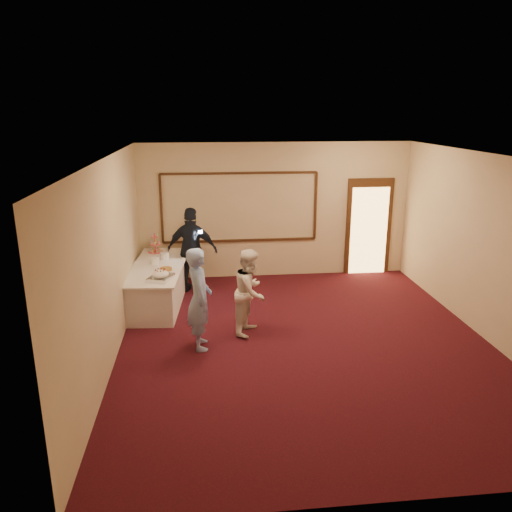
{
  "coord_description": "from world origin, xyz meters",
  "views": [
    {
      "loc": [
        -1.6,
        -7.31,
        3.67
      ],
      "look_at": [
        -0.68,
        1.19,
        1.15
      ],
      "focal_mm": 35.0,
      "sensor_mm": 36.0,
      "label": 1
    }
  ],
  "objects_px": {
    "plate_stack_a": "(155,261)",
    "plate_stack_b": "(165,256)",
    "pavlova_tray": "(160,275)",
    "guest": "(192,250)",
    "buffet_table": "(159,284)",
    "man": "(199,299)",
    "tart": "(166,270)",
    "cupcake_stand": "(155,245)",
    "woman": "(251,292)"
  },
  "relations": [
    {
      "from": "buffet_table",
      "to": "guest",
      "type": "height_order",
      "value": "guest"
    },
    {
      "from": "buffet_table",
      "to": "plate_stack_a",
      "type": "distance_m",
      "value": 0.47
    },
    {
      "from": "buffet_table",
      "to": "plate_stack_b",
      "type": "height_order",
      "value": "plate_stack_b"
    },
    {
      "from": "tart",
      "to": "woman",
      "type": "distance_m",
      "value": 1.89
    },
    {
      "from": "tart",
      "to": "plate_stack_a",
      "type": "bearing_deg",
      "value": 117.21
    },
    {
      "from": "cupcake_stand",
      "to": "guest",
      "type": "xyz_separation_m",
      "value": [
        0.78,
        -0.35,
        -0.04
      ]
    },
    {
      "from": "woman",
      "to": "plate_stack_b",
      "type": "bearing_deg",
      "value": 63.07
    },
    {
      "from": "plate_stack_a",
      "to": "tart",
      "type": "bearing_deg",
      "value": -62.79
    },
    {
      "from": "pavlova_tray",
      "to": "guest",
      "type": "relative_size",
      "value": 0.32
    },
    {
      "from": "tart",
      "to": "man",
      "type": "distance_m",
      "value": 1.76
    },
    {
      "from": "plate_stack_a",
      "to": "cupcake_stand",
      "type": "bearing_deg",
      "value": 94.61
    },
    {
      "from": "cupcake_stand",
      "to": "plate_stack_a",
      "type": "relative_size",
      "value": 2.7
    },
    {
      "from": "tart",
      "to": "woman",
      "type": "relative_size",
      "value": 0.18
    },
    {
      "from": "plate_stack_a",
      "to": "plate_stack_b",
      "type": "distance_m",
      "value": 0.34
    },
    {
      "from": "buffet_table",
      "to": "man",
      "type": "relative_size",
      "value": 1.58
    },
    {
      "from": "guest",
      "to": "plate_stack_a",
      "type": "bearing_deg",
      "value": 47.66
    },
    {
      "from": "pavlova_tray",
      "to": "tart",
      "type": "distance_m",
      "value": 0.51
    },
    {
      "from": "cupcake_stand",
      "to": "plate_stack_a",
      "type": "bearing_deg",
      "value": -85.39
    },
    {
      "from": "buffet_table",
      "to": "guest",
      "type": "bearing_deg",
      "value": 42.48
    },
    {
      "from": "pavlova_tray",
      "to": "guest",
      "type": "height_order",
      "value": "guest"
    },
    {
      "from": "pavlova_tray",
      "to": "plate_stack_a",
      "type": "height_order",
      "value": "pavlova_tray"
    },
    {
      "from": "woman",
      "to": "tart",
      "type": "bearing_deg",
      "value": 75.84
    },
    {
      "from": "cupcake_stand",
      "to": "buffet_table",
      "type": "bearing_deg",
      "value": -82.87
    },
    {
      "from": "buffet_table",
      "to": "woman",
      "type": "bearing_deg",
      "value": -42.45
    },
    {
      "from": "woman",
      "to": "guest",
      "type": "xyz_separation_m",
      "value": [
        -1.0,
        2.12,
        0.16
      ]
    },
    {
      "from": "plate_stack_b",
      "to": "pavlova_tray",
      "type": "bearing_deg",
      "value": -89.51
    },
    {
      "from": "pavlova_tray",
      "to": "plate_stack_a",
      "type": "bearing_deg",
      "value": 100.36
    },
    {
      "from": "buffet_table",
      "to": "plate_stack_b",
      "type": "relative_size",
      "value": 14.83
    },
    {
      "from": "cupcake_stand",
      "to": "tart",
      "type": "bearing_deg",
      "value": -77.04
    },
    {
      "from": "plate_stack_a",
      "to": "man",
      "type": "xyz_separation_m",
      "value": [
        0.86,
        -2.09,
        -0.02
      ]
    },
    {
      "from": "plate_stack_b",
      "to": "guest",
      "type": "bearing_deg",
      "value": 20.92
    },
    {
      "from": "plate_stack_a",
      "to": "plate_stack_b",
      "type": "xyz_separation_m",
      "value": [
        0.16,
        0.3,
        0.0
      ]
    },
    {
      "from": "woman",
      "to": "guest",
      "type": "bearing_deg",
      "value": 49.28
    },
    {
      "from": "cupcake_stand",
      "to": "guest",
      "type": "bearing_deg",
      "value": -23.83
    },
    {
      "from": "plate_stack_a",
      "to": "man",
      "type": "bearing_deg",
      "value": -67.69
    },
    {
      "from": "buffet_table",
      "to": "pavlova_tray",
      "type": "xyz_separation_m",
      "value": [
        0.12,
        -0.85,
        0.46
      ]
    },
    {
      "from": "buffet_table",
      "to": "guest",
      "type": "xyz_separation_m",
      "value": [
        0.66,
        0.61,
        0.5
      ]
    },
    {
      "from": "guest",
      "to": "man",
      "type": "bearing_deg",
      "value": 105.36
    },
    {
      "from": "man",
      "to": "guest",
      "type": "height_order",
      "value": "guest"
    },
    {
      "from": "cupcake_stand",
      "to": "plate_stack_b",
      "type": "xyz_separation_m",
      "value": [
        0.23,
        -0.56,
        -0.09
      ]
    },
    {
      "from": "pavlova_tray",
      "to": "woman",
      "type": "relative_size",
      "value": 0.39
    },
    {
      "from": "buffet_table",
      "to": "pavlova_tray",
      "type": "height_order",
      "value": "pavlova_tray"
    },
    {
      "from": "man",
      "to": "buffet_table",
      "type": "bearing_deg",
      "value": 16.71
    },
    {
      "from": "plate_stack_a",
      "to": "woman",
      "type": "distance_m",
      "value": 2.36
    },
    {
      "from": "buffet_table",
      "to": "plate_stack_a",
      "type": "xyz_separation_m",
      "value": [
        -0.05,
        0.1,
        0.45
      ]
    },
    {
      "from": "cupcake_stand",
      "to": "woman",
      "type": "distance_m",
      "value": 3.05
    },
    {
      "from": "buffet_table",
      "to": "woman",
      "type": "distance_m",
      "value": 2.28
    },
    {
      "from": "plate_stack_b",
      "to": "buffet_table",
      "type": "bearing_deg",
      "value": -105.89
    },
    {
      "from": "pavlova_tray",
      "to": "guest",
      "type": "bearing_deg",
      "value": 69.72
    },
    {
      "from": "plate_stack_a",
      "to": "plate_stack_b",
      "type": "relative_size",
      "value": 0.96
    }
  ]
}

